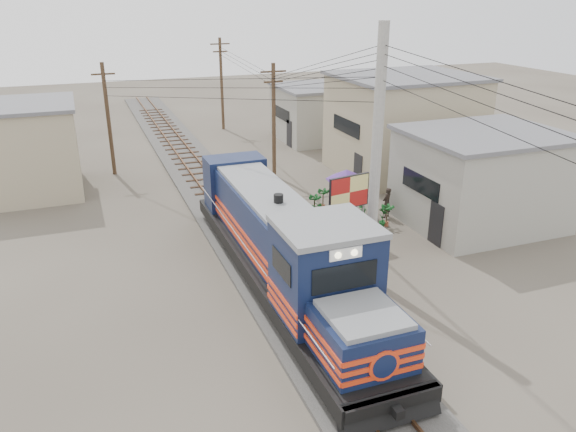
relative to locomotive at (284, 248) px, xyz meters
name	(u,v)px	position (x,y,z in m)	size (l,w,h in m)	color
ground	(284,288)	(0.00, 0.01, -1.79)	(120.00, 120.00, 0.00)	#473F35
ballast	(221,204)	(0.00, 10.01, -1.71)	(3.60, 70.00, 0.16)	#595651
track	(221,201)	(0.00, 10.01, -1.53)	(1.15, 70.00, 0.12)	#51331E
locomotive	(284,248)	(0.00, 0.00, 0.00)	(3.05, 16.63, 4.12)	black
utility_pole_main	(376,161)	(3.50, -0.49, 3.21)	(0.40, 0.40, 10.00)	#9E9B93
wooden_pole_mid	(274,119)	(4.50, 14.01, 1.89)	(1.60, 0.24, 7.00)	#4C3826
wooden_pole_far	(222,82)	(4.80, 28.01, 2.15)	(1.60, 0.24, 7.50)	#4C3826
wooden_pole_left	(108,117)	(-5.00, 18.01, 1.89)	(1.60, 0.24, 7.00)	#4C3826
power_lines	(219,67)	(-0.14, 8.51, 5.78)	(9.65, 19.00, 3.30)	black
shophouse_front	(481,178)	(11.50, 3.01, 0.57)	(7.35, 6.30, 4.70)	gray
shophouse_mid	(403,124)	(12.50, 12.01, 1.32)	(8.40, 7.35, 6.20)	tan
shophouse_back	(318,112)	(11.00, 22.01, 0.32)	(6.30, 6.30, 4.20)	gray
shophouse_left	(21,149)	(-10.00, 16.01, 0.82)	(6.30, 6.30, 5.20)	tan
billboard	(349,194)	(4.27, 3.08, 0.63)	(2.11, 0.48, 3.28)	#99999E
market_umbrella	(347,175)	(5.85, 6.52, 0.33)	(2.69, 2.69, 2.41)	black
vendor	(387,203)	(7.59, 5.25, -0.98)	(0.59, 0.38, 1.61)	black
plant_nursery	(347,216)	(5.27, 5.12, -1.32)	(3.47, 3.27, 1.06)	#164E1E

